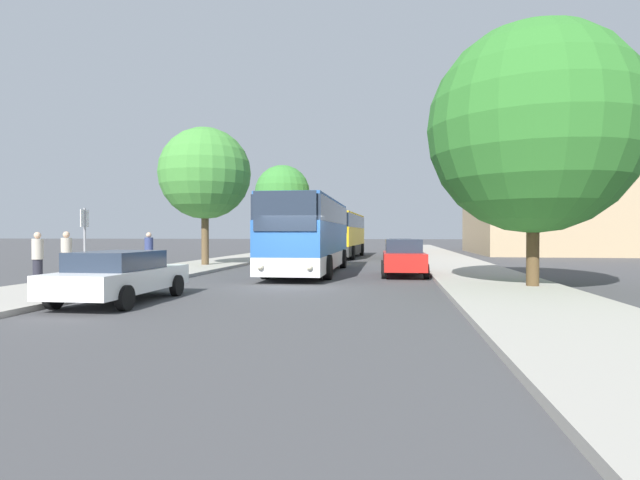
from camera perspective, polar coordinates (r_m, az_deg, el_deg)
The scene contains 16 objects.
ground_plane at distance 17.87m, azimuth -2.77°, elevation -5.20°, with size 300.00×300.00×0.00m, color #424244.
sidewalk_left at distance 20.39m, azimuth -22.51°, elevation -4.31°, with size 4.00×120.00×0.15m, color #A39E93.
sidewalk_right at distance 17.89m, azimuth 19.90°, elevation -5.00°, with size 4.00×120.00×0.15m, color #A39E93.
building_right_background at distance 51.10m, azimuth 25.77°, elevation 7.74°, with size 15.25×15.74×16.28m.
bus_front at distance 23.47m, azimuth -1.21°, elevation 0.66°, with size 2.93×11.53×3.41m.
bus_middle at distance 38.81m, azimuth 2.53°, elevation 0.68°, with size 2.99×11.64×3.38m.
parked_car_left_curb at distance 14.49m, azimuth -21.87°, elevation -3.75°, with size 2.08×4.70×1.38m.
parked_car_right_near at distance 21.98m, azimuth 9.51°, elevation -1.95°, with size 2.00×4.32×1.60m.
parked_car_right_far at distance 37.56m, azimuth 9.15°, elevation -0.91°, with size 2.03×4.60×1.47m.
bus_stop_sign at distance 19.00m, azimuth -25.30°, elevation 0.37°, with size 0.08×0.45×2.58m.
pedestrian_waiting_near at distance 19.90m, azimuth -26.99°, elevation -1.65°, with size 0.36×0.36×1.78m.
pedestrian_waiting_far at distance 22.80m, azimuth -18.97°, elevation -1.34°, with size 0.36×0.36×1.75m.
pedestrian_walking_back at distance 19.24m, azimuth -29.56°, elevation -1.78°, with size 0.36×0.36×1.75m.
tree_left_near at distance 28.21m, azimuth -13.02°, elevation 7.40°, with size 4.99×4.99×7.49m.
tree_left_far at distance 44.50m, azimuth -4.32°, elevation 5.39°, with size 4.88×4.88×7.77m.
tree_right_near at distance 17.95m, azimuth 23.21°, elevation 11.57°, with size 6.78×6.78×8.49m.
Camera 1 is at (3.43, -17.44, 1.85)m, focal length 28.00 mm.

